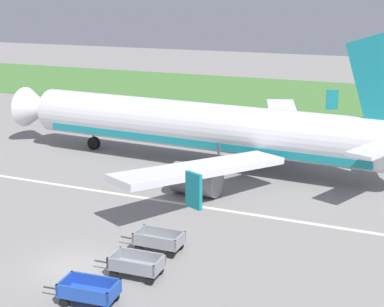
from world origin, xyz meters
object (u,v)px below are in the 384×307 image
(baggage_cart_nearest, at_px, (89,291))
(baggage_cart_third_in_row, at_px, (159,240))
(airplane, at_px, (213,129))
(baggage_cart_second_in_row, at_px, (136,265))

(baggage_cart_nearest, height_order, baggage_cart_third_in_row, same)
(baggage_cart_nearest, bearing_deg, airplane, 97.25)
(airplane, relative_size, baggage_cart_nearest, 10.44)
(airplane, bearing_deg, baggage_cart_second_in_row, -79.62)
(airplane, bearing_deg, baggage_cart_nearest, -82.75)
(baggage_cart_nearest, xyz_separation_m, baggage_cart_third_in_row, (0.37, 6.07, 0.00))
(baggage_cart_nearest, bearing_deg, baggage_cart_third_in_row, 86.54)
(airplane, height_order, baggage_cart_second_in_row, airplane)
(airplane, bearing_deg, baggage_cart_third_in_row, -78.72)
(baggage_cart_second_in_row, height_order, baggage_cart_third_in_row, same)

